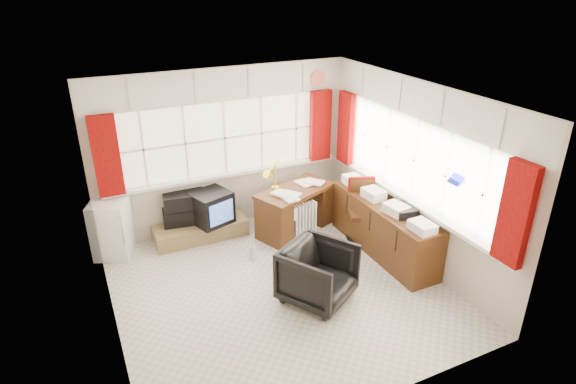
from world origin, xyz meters
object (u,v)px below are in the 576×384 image
task_chair (361,208)px  mini_fridge (112,228)px  tv_bench (201,230)px  radiator (304,224)px  desk (295,208)px  credenza (384,228)px  office_chair (318,274)px  desk_lamp (275,168)px  crt_tv (212,208)px

task_chair → mini_fridge: (-3.45, 1.13, -0.10)m
task_chair → tv_bench: 2.47m
radiator → tv_bench: 1.59m
desk → radiator: bearing=-86.5°
desk → tv_bench: bearing=163.7°
credenza → office_chair: bearing=-157.4°
desk_lamp → tv_bench: bearing=168.0°
desk → tv_bench: desk is taller
desk → office_chair: desk is taller
office_chair → radiator: size_ratio=1.38×
task_chair → mini_fridge: 3.63m
office_chair → tv_bench: (-0.89, 2.10, -0.24)m
crt_tv → office_chair: bearing=-71.2°
task_chair → office_chair: task_chair is taller
crt_tv → mini_fridge: bearing=175.2°
task_chair → desk_lamp: bearing=142.5°
task_chair → credenza: (0.08, -0.47, -0.12)m
desk → crt_tv: (-1.23, 0.37, 0.10)m
radiator → credenza: size_ratio=0.29×
desk_lamp → crt_tv: (-0.96, 0.20, -0.54)m
desk → office_chair: (-0.52, -1.69, -0.03)m
credenza → tv_bench: bearing=146.3°
desk_lamp → office_chair: 1.99m
tv_bench → task_chair: bearing=-25.6°
radiator → crt_tv: 1.43m
mini_fridge → office_chair: bearing=-45.6°
office_chair → crt_tv: crt_tv is taller
mini_fridge → crt_tv: bearing=-4.8°
desk → tv_bench: (-1.41, 0.41, -0.27)m
office_chair → tv_bench: 2.29m
office_chair → credenza: bearing=-8.8°
radiator → crt_tv: bearing=152.3°
task_chair → radiator: size_ratio=1.67×
office_chair → crt_tv: (-0.70, 2.06, 0.13)m
desk → office_chair: bearing=-107.2°
credenza → tv_bench: 2.75m
task_chair → credenza: size_ratio=0.49×
desk → credenza: (0.87, -1.11, -0.01)m
tv_bench → crt_tv: size_ratio=2.10×
task_chair → tv_bench: (-2.20, 1.05, -0.39)m
desk_lamp → crt_tv: size_ratio=0.70×
credenza → tv_bench: size_ratio=1.43×
desk_lamp → radiator: size_ratio=0.81×
desk → desk_lamp: 0.71m
radiator → tv_bench: radiator is taller
office_chair → task_chair: bearing=7.2°
desk_lamp → radiator: bearing=-58.0°
task_chair → radiator: bearing=155.0°
office_chair → credenza: size_ratio=0.40×
desk → credenza: 1.41m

